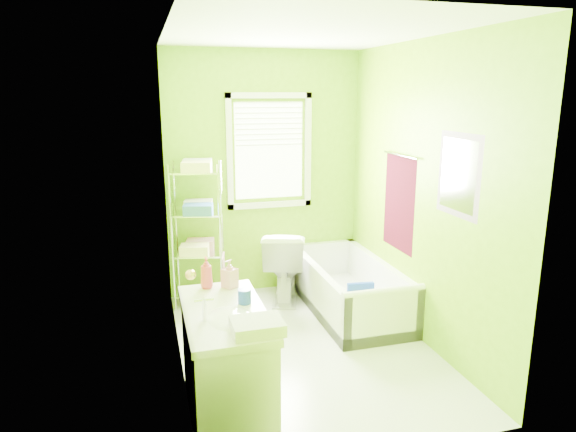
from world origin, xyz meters
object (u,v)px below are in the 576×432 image
object	(u,v)px
toilet	(285,264)
wire_shelf_unit	(199,219)
bathtub	(349,295)
vanity	(227,360)

from	to	relation	value
toilet	wire_shelf_unit	bearing A→B (deg)	13.23
bathtub	wire_shelf_unit	world-z (taller)	wire_shelf_unit
toilet	wire_shelf_unit	size ratio (longest dim) A/B	0.51
toilet	wire_shelf_unit	distance (m)	1.02
vanity	wire_shelf_unit	distance (m)	2.03
bathtub	vanity	bearing A→B (deg)	-136.63
bathtub	toilet	distance (m)	0.76
bathtub	toilet	xyz separation A→B (m)	(-0.54, 0.49, 0.22)
bathtub	vanity	distance (m)	2.03
bathtub	wire_shelf_unit	size ratio (longest dim) A/B	1.08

